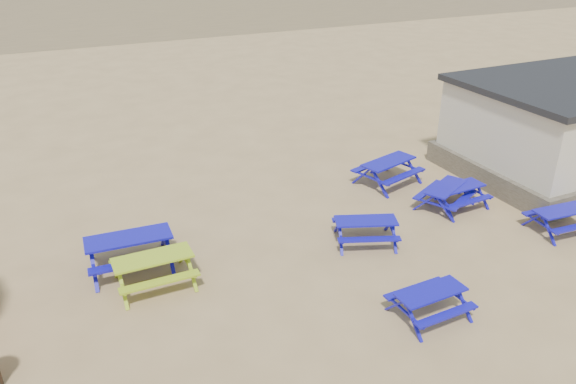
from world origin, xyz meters
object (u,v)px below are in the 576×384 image
picnic_table_blue_a (130,252)px  amenity_block (570,126)px  picnic_table_yellow (154,271)px  picnic_table_blue_b (388,172)px

picnic_table_blue_a → amenity_block: (14.79, -0.14, 1.13)m
picnic_table_yellow → amenity_block: size_ratio=0.25×
amenity_block → picnic_table_blue_b: bearing=165.7°
amenity_block → picnic_table_blue_a: bearing=179.4°
picnic_table_blue_b → amenity_block: size_ratio=0.31×
picnic_table_blue_a → picnic_table_yellow: picnic_table_blue_a is taller
picnic_table_blue_b → amenity_block: (6.18, -1.58, 1.16)m
picnic_table_blue_b → picnic_table_blue_a: bearing=174.0°
picnic_table_yellow → amenity_block: (14.44, 0.85, 1.18)m
picnic_table_blue_a → picnic_table_yellow: (0.35, -1.00, -0.05)m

